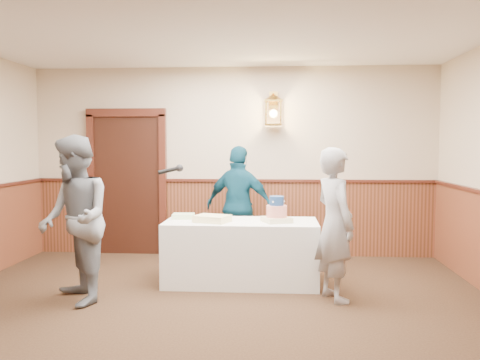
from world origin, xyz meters
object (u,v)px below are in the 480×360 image
object	(u,v)px
sheet_cake_green	(183,216)
assistant_p	(239,206)
interviewer	(74,220)
baker	(335,224)
display_table	(241,252)
sheet_cake_yellow	(212,219)
tiered_cake	(277,212)

from	to	relation	value
sheet_cake_green	assistant_p	size ratio (longest dim) A/B	0.16
interviewer	assistant_p	distance (m)	2.36
interviewer	baker	world-z (taller)	interviewer
sheet_cake_green	display_table	bearing A→B (deg)	-10.94
interviewer	sheet_cake_green	bearing A→B (deg)	102.69
sheet_cake_yellow	interviewer	xyz separation A→B (m)	(-1.34, -0.78, 0.09)
baker	assistant_p	xyz separation A→B (m)	(-1.12, 1.44, 0.01)
sheet_cake_yellow	sheet_cake_green	world-z (taller)	sheet_cake_yellow
sheet_cake_yellow	baker	world-z (taller)	baker
baker	tiered_cake	bearing A→B (deg)	27.93
interviewer	assistant_p	bearing A→B (deg)	103.26
sheet_cake_yellow	assistant_p	distance (m)	1.00
display_table	interviewer	world-z (taller)	interviewer
sheet_cake_yellow	interviewer	size ratio (longest dim) A/B	0.22
tiered_cake	interviewer	xyz separation A→B (m)	(-2.09, -0.82, 0.01)
baker	interviewer	bearing A→B (deg)	74.03
assistant_p	tiered_cake	bearing A→B (deg)	136.77
display_table	sheet_cake_green	bearing A→B (deg)	169.06
baker	assistant_p	size ratio (longest dim) A/B	0.99
tiered_cake	sheet_cake_green	size ratio (longest dim) A/B	1.50
sheet_cake_green	baker	size ratio (longest dim) A/B	0.16
tiered_cake	assistant_p	bearing A→B (deg)	118.41
sheet_cake_yellow	baker	xyz separation A→B (m)	(1.37, -0.47, 0.02)
display_table	tiered_cake	distance (m)	0.65
sheet_cake_green	assistant_p	bearing A→B (deg)	48.62
tiered_cake	sheet_cake_yellow	world-z (taller)	tiered_cake
sheet_cake_yellow	sheet_cake_green	size ratio (longest dim) A/B	1.48
display_table	baker	size ratio (longest dim) A/B	1.11
sheet_cake_green	baker	xyz separation A→B (m)	(1.75, -0.72, 0.03)
sheet_cake_green	baker	world-z (taller)	baker
display_table	baker	distance (m)	1.26
baker	sheet_cake_green	bearing A→B (deg)	45.28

